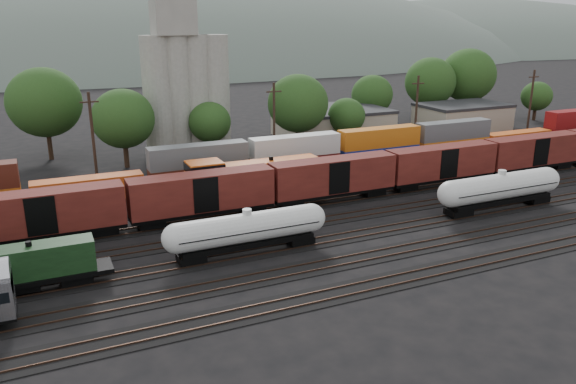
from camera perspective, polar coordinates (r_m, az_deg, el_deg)
name	(u,v)px	position (r m, az deg, el deg)	size (l,w,h in m)	color
ground	(250,232)	(56.11, -3.93, -4.12)	(600.00, 600.00, 0.00)	black
tracks	(250,232)	(56.10, -3.93, -4.07)	(180.00, 33.20, 0.20)	black
tank_car_a	(247,229)	(50.22, -4.15, -3.80)	(15.34, 2.75, 4.02)	silver
tank_car_b	(500,188)	(65.79, 20.77, 0.38)	(16.47, 2.95, 4.32)	silver
orange_locomotive	(245,177)	(65.22, -4.37, 1.48)	(19.24, 3.21, 4.81)	black
boxcar_string	(333,176)	(64.25, 4.61, 1.59)	(169.00, 2.90, 4.20)	black
container_wall	(319,158)	(74.39, 3.15, 3.48)	(187.56, 2.60, 5.80)	black
grain_silo	(185,81)	(88.17, -10.40, 11.04)	(13.40, 5.00, 29.00)	gray
industrial_sheds	(210,136)	(89.64, -7.90, 5.62)	(119.38, 17.26, 5.10)	#9E937F
tree_band	(165,103)	(90.81, -12.40, 8.79)	(160.88, 22.98, 14.46)	black
utility_poles	(189,132)	(74.68, -9.98, 6.05)	(122.20, 0.36, 12.00)	black
distant_hills	(121,98)	(314.59, -16.61, 9.11)	(860.00, 286.00, 130.00)	#59665B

